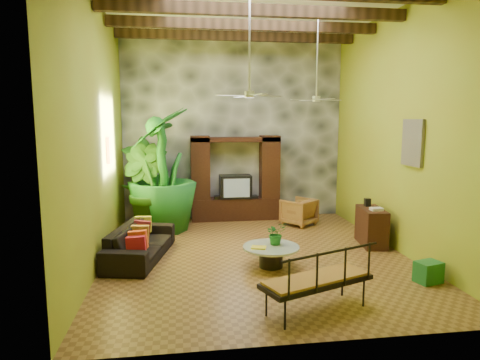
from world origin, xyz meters
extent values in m
plane|color=brown|center=(0.00, 0.00, 0.00)|extent=(7.00, 7.00, 0.00)
cube|color=olive|center=(0.00, 3.50, 2.50)|extent=(6.00, 0.02, 5.00)
cube|color=olive|center=(-3.00, 0.00, 2.50)|extent=(0.02, 7.00, 5.00)
cube|color=olive|center=(3.00, 0.00, 2.50)|extent=(0.02, 7.00, 5.00)
cube|color=#383B40|center=(0.00, 3.44, 2.50)|extent=(5.98, 0.10, 4.98)
cube|color=#352010|center=(0.00, 0.00, 4.78)|extent=(5.95, 0.16, 0.22)
cube|color=#352010|center=(0.00, 1.30, 4.78)|extent=(5.95, 0.16, 0.22)
cube|color=#352010|center=(0.00, 2.60, 4.78)|extent=(5.95, 0.16, 0.22)
cube|color=black|center=(0.00, 3.14, 0.30)|extent=(2.40, 0.50, 0.60)
cube|color=black|center=(-0.95, 3.14, 1.30)|extent=(0.50, 0.48, 2.00)
cube|color=black|center=(0.95, 3.14, 1.30)|extent=(0.50, 0.48, 2.00)
cube|color=black|center=(0.00, 3.14, 2.20)|extent=(2.40, 0.48, 0.12)
cube|color=black|center=(0.00, 3.12, 0.92)|extent=(0.85, 0.52, 0.62)
cube|color=#8C99A8|center=(0.00, 2.85, 0.92)|extent=(0.70, 0.02, 0.50)
cylinder|color=#BCBCC1|center=(-0.20, -0.40, 4.10)|extent=(0.04, 0.04, 1.80)
cylinder|color=#BCBCC1|center=(-0.20, -0.40, 3.20)|extent=(0.18, 0.18, 0.12)
cube|color=#BCBCC1|center=(0.15, -0.31, 3.18)|extent=(0.58, 0.26, 0.01)
cube|color=#BCBCC1|center=(-0.29, -0.05, 3.18)|extent=(0.26, 0.58, 0.01)
cube|color=#BCBCC1|center=(-0.55, -0.49, 3.18)|extent=(0.58, 0.26, 0.01)
cube|color=#BCBCC1|center=(-0.11, -0.75, 3.18)|extent=(0.26, 0.58, 0.01)
cylinder|color=#BCBCC1|center=(1.60, 1.20, 4.10)|extent=(0.04, 0.04, 1.80)
cylinder|color=#BCBCC1|center=(1.60, 1.20, 3.20)|extent=(0.18, 0.18, 0.12)
cube|color=#BCBCC1|center=(1.95, 1.29, 3.18)|extent=(0.58, 0.26, 0.01)
cube|color=#BCBCC1|center=(1.51, 1.55, 3.18)|extent=(0.26, 0.58, 0.01)
cube|color=#BCBCC1|center=(1.25, 1.11, 3.18)|extent=(0.58, 0.26, 0.01)
cube|color=#BCBCC1|center=(1.69, 0.85, 3.18)|extent=(0.26, 0.58, 0.01)
cube|color=gold|center=(-2.96, 1.00, 2.10)|extent=(0.06, 0.32, 0.55)
cube|color=#235C83|center=(2.96, -0.60, 2.30)|extent=(0.06, 0.70, 0.90)
imported|color=black|center=(-2.30, 0.10, 0.33)|extent=(1.34, 2.36, 0.65)
imported|color=olive|center=(1.57, 2.30, 0.35)|extent=(1.06, 1.06, 0.70)
imported|color=#1C5917|center=(-2.33, 2.83, 1.15)|extent=(1.44, 1.24, 2.30)
imported|color=#245717|center=(-2.32, 2.07, 1.09)|extent=(1.53, 1.52, 2.17)
imported|color=#1A641F|center=(-1.93, 2.23, 1.51)|extent=(1.75, 1.75, 3.02)
cylinder|color=black|center=(0.17, -0.74, 0.18)|extent=(0.45, 0.45, 0.36)
cylinder|color=silver|center=(0.17, -0.74, 0.38)|extent=(1.06, 1.06, 0.04)
imported|color=#185D1F|center=(0.28, -0.62, 0.61)|extent=(0.47, 0.44, 0.42)
cube|color=gold|center=(-0.09, -0.83, 0.41)|extent=(0.31, 0.26, 0.03)
cube|color=black|center=(0.42, -2.65, 0.45)|extent=(1.77, 1.14, 0.07)
cube|color=#9D6728|center=(0.42, -2.65, 0.49)|extent=(1.67, 1.06, 0.06)
cube|color=black|center=(0.42, -2.95, 0.72)|extent=(1.57, 0.66, 0.54)
cube|color=#3C1F13|center=(2.65, 0.35, 0.41)|extent=(0.60, 1.07, 0.81)
cube|color=#1B671D|center=(2.65, -1.86, 0.18)|extent=(0.48, 0.41, 0.36)
camera|label=1|loc=(-1.50, -8.29, 2.77)|focal=32.00mm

